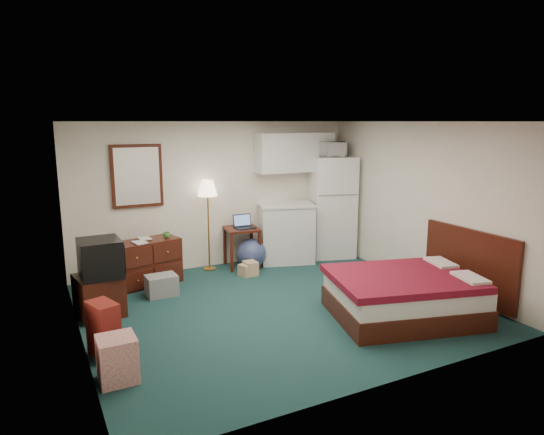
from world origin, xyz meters
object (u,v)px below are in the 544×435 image
dresser (146,263)px  desk (242,247)px  floor_lamp (208,226)px  bed (404,296)px  fridge (331,207)px  tv_stand (99,295)px  suitcase (104,329)px  kitchen_counter (286,233)px

dresser → desk: dresser is taller
floor_lamp → bed: (1.54, -3.11, -0.48)m
fridge → tv_stand: fridge is taller
fridge → suitcase: size_ratio=3.08×
tv_stand → suitcase: size_ratio=0.97×
dresser → kitchen_counter: size_ratio=1.01×
desk → suitcase: desk is taller
dresser → kitchen_counter: 2.57m
desk → fridge: 1.90m
fridge → tv_stand: bearing=-149.6°
tv_stand → kitchen_counter: bearing=8.8°
desk → fridge: bearing=6.5°
suitcase → floor_lamp: bearing=31.6°
kitchen_counter → tv_stand: (-3.38, -1.11, -0.24)m
dresser → kitchen_counter: bearing=-9.6°
fridge → tv_stand: 4.52m
dresser → suitcase: bearing=-126.8°
kitchen_counter → bed: (0.12, -2.97, -0.23)m
tv_stand → suitcase: (-0.11, -1.20, 0.03)m
dresser → floor_lamp: bearing=1.6°
bed → suitcase: size_ratio=2.93×
desk → dresser: bearing=-165.8°
dresser → tv_stand: bearing=-144.2°
bed → fridge: bearing=89.0°
floor_lamp → desk: bearing=-12.1°
dresser → desk: 1.71m
dresser → desk: (1.70, 0.18, -0.00)m
fridge → suitcase: fridge is taller
bed → dresser: bearing=148.5°
kitchen_counter → tv_stand: bearing=-144.6°
dresser → tv_stand: dresser is taller
kitchen_counter → dresser: bearing=-159.1°
desk → suitcase: size_ratio=1.15×
desk → tv_stand: (-2.52, -1.13, -0.08)m
dresser → suitcase: 2.35m
floor_lamp → bed: size_ratio=0.87×
kitchen_counter → suitcase: bearing=-129.2°
desk → suitcase: bearing=-130.4°
tv_stand → suitcase: 1.21m
dresser → floor_lamp: (1.14, 0.30, 0.42)m
bed → suitcase: (-3.62, 0.65, 0.02)m
fridge → suitcase: 5.04m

